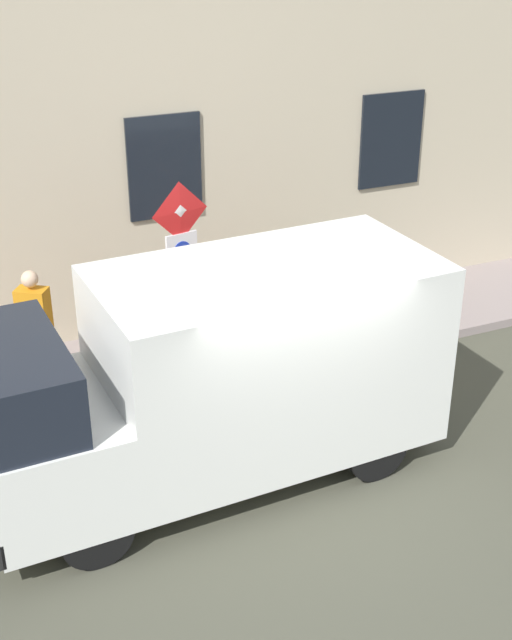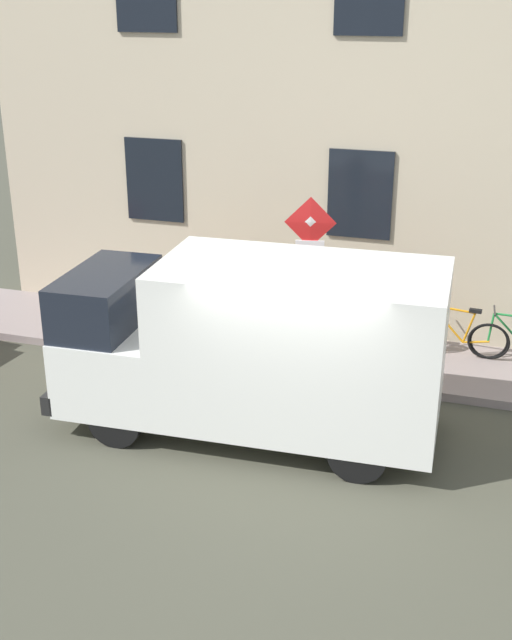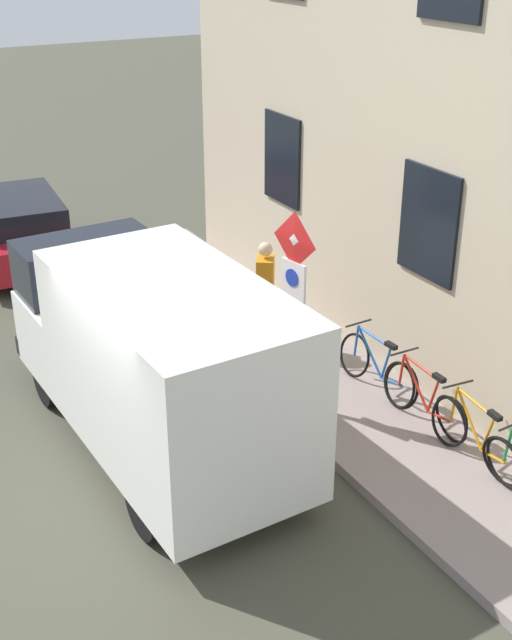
% 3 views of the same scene
% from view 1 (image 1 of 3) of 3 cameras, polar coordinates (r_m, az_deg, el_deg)
% --- Properties ---
extents(ground_plane, '(80.00, 80.00, 0.00)m').
position_cam_1_polar(ground_plane, '(10.23, 2.27, -10.62)').
color(ground_plane, '#474739').
extents(sidewalk_slab, '(2.05, 15.74, 0.14)m').
position_cam_1_polar(sidewalk_slab, '(12.73, -4.10, -2.28)').
color(sidewalk_slab, gray).
rests_on(sidewalk_slab, ground_plane).
extents(building_facade, '(0.75, 13.74, 8.22)m').
position_cam_1_polar(building_facade, '(12.66, -6.92, 16.86)').
color(building_facade, '#C4B597').
rests_on(building_facade, ground_plane).
extents(sign_post_stacked, '(0.19, 0.55, 2.72)m').
position_cam_1_polar(sign_post_stacked, '(11.14, -4.90, 3.50)').
color(sign_post_stacked, '#474C47').
rests_on(sign_post_stacked, sidewalk_slab).
extents(delivery_van, '(2.22, 5.41, 2.50)m').
position_cam_1_polar(delivery_van, '(9.69, -2.46, -3.50)').
color(delivery_van, white).
rests_on(delivery_van, ground_plane).
extents(bicycle_green, '(0.46, 1.71, 0.89)m').
position_cam_1_polar(bicycle_green, '(14.01, 6.23, 2.42)').
color(bicycle_green, black).
rests_on(bicycle_green, sidewalk_slab).
extents(bicycle_orange, '(0.46, 1.71, 0.89)m').
position_cam_1_polar(bicycle_orange, '(13.56, 2.47, 1.73)').
color(bicycle_orange, black).
rests_on(bicycle_orange, sidewalk_slab).
extents(bicycle_red, '(0.46, 1.71, 0.89)m').
position_cam_1_polar(bicycle_red, '(13.18, -1.51, 0.99)').
color(bicycle_red, black).
rests_on(bicycle_red, sidewalk_slab).
extents(bicycle_blue, '(0.46, 1.72, 0.89)m').
position_cam_1_polar(bicycle_blue, '(12.87, -5.71, 0.21)').
color(bicycle_blue, black).
rests_on(bicycle_blue, sidewalk_slab).
extents(pedestrian, '(0.44, 0.48, 1.72)m').
position_cam_1_polar(pedestrian, '(11.63, -14.32, -0.43)').
color(pedestrian, '#262B47').
rests_on(pedestrian, sidewalk_slab).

